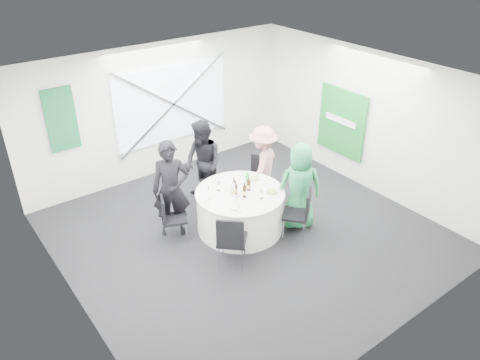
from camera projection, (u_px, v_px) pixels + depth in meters
floor at (247, 233)px, 8.33m from camera, size 6.00×6.00×0.00m
ceiling at (248, 80)px, 6.95m from camera, size 6.00×6.00×0.00m
wall_back at (159, 111)px, 9.72m from camera, size 6.00×0.00×6.00m
wall_front at (402, 256)px, 5.55m from camera, size 6.00×0.00×6.00m
wall_left at (65, 228)px, 6.07m from camera, size 0.00×6.00×6.00m
wall_right at (368, 121)px, 9.21m from camera, size 0.00×6.00×6.00m
window_panel at (172, 103)px, 9.81m from camera, size 2.60×0.03×1.60m
window_brace_a at (173, 104)px, 9.78m from camera, size 2.63×0.05×1.84m
window_brace_b at (173, 104)px, 9.78m from camera, size 2.63×0.05×1.84m
green_banner at (61, 120)px, 8.49m from camera, size 0.55×0.04×1.20m
green_sign at (341, 122)px, 9.69m from camera, size 0.05×1.20×1.40m
banquet_table at (240, 210)px, 8.28m from camera, size 1.56×1.56×0.76m
chair_back at (210, 175)px, 9.14m from camera, size 0.44×0.45×0.87m
chair_back_left at (170, 215)px, 7.94m from camera, size 0.50×0.50×0.85m
chair_back_right at (259, 175)px, 9.07m from camera, size 0.58×0.58×0.92m
chair_front_right at (301, 211)px, 7.97m from camera, size 0.60×0.60×0.93m
chair_front_left at (231, 238)px, 7.24m from camera, size 0.63×0.63×0.98m
person_man_back_left at (171, 190)px, 7.93m from camera, size 0.77×0.69×1.76m
person_man_back at (203, 163)px, 8.86m from camera, size 0.45×0.82×1.68m
person_woman_pink at (263, 165)px, 8.96m from camera, size 1.10×0.90×1.54m
person_woman_green at (299, 186)px, 8.18m from camera, size 0.94×0.84×1.61m
plate_back at (222, 179)px, 8.47m from camera, size 0.27×0.27×0.01m
plate_back_left at (208, 195)px, 7.99m from camera, size 0.24×0.24×0.01m
plate_back_right at (255, 179)px, 8.47m from camera, size 0.27×0.27×0.04m
plate_front_right at (272, 192)px, 8.06m from camera, size 0.29×0.29×0.04m
plate_front_left at (235, 209)px, 7.60m from camera, size 0.25×0.25×0.01m
napkin at (235, 207)px, 7.60m from camera, size 0.20×0.20×0.05m
beer_bottle_a at (236, 189)px, 7.99m from camera, size 0.06×0.06×0.25m
beer_bottle_b at (234, 185)px, 8.12m from camera, size 0.06×0.06×0.24m
beer_bottle_c at (249, 186)px, 8.11m from camera, size 0.06×0.06×0.24m
beer_bottle_d at (244, 192)px, 7.90m from camera, size 0.06×0.06×0.27m
green_water_bottle at (247, 182)px, 8.14m from camera, size 0.08×0.08×0.32m
clear_water_bottle at (233, 190)px, 7.93m from camera, size 0.08×0.08×0.30m
wine_glass_a at (262, 192)px, 7.85m from camera, size 0.07×0.07×0.17m
wine_glass_b at (219, 184)px, 8.08m from camera, size 0.07×0.07×0.17m
wine_glass_c at (248, 176)px, 8.33m from camera, size 0.07×0.07×0.17m
wine_glass_d at (237, 198)px, 7.69m from camera, size 0.07×0.07×0.17m
fork_a at (208, 188)px, 8.21m from camera, size 0.10×0.13×0.01m
knife_a at (209, 199)px, 7.90m from camera, size 0.09×0.14×0.01m
fork_b at (261, 180)px, 8.46m from camera, size 0.08×0.14×0.01m
knife_b at (243, 176)px, 8.59m from camera, size 0.09×0.14×0.01m
fork_c at (230, 177)px, 8.56m from camera, size 0.15×0.02×0.01m
knife_c at (215, 182)px, 8.41m from camera, size 0.15×0.02×0.01m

